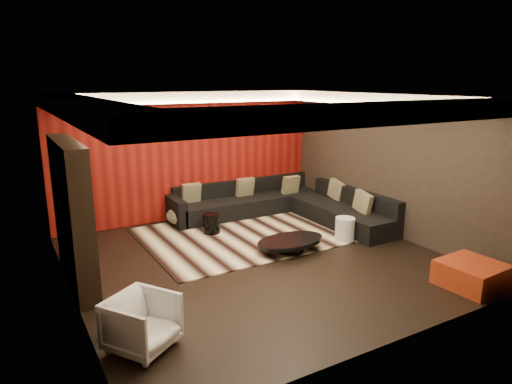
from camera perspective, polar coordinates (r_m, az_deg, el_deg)
floor at (r=8.00m, az=0.28°, el=-8.56°), size 6.00×6.00×0.02m
ceiling at (r=7.39m, az=0.31°, el=12.07°), size 6.00×6.00×0.02m
wall_back at (r=10.24m, az=-8.23°, el=4.52°), size 6.00×0.02×2.80m
wall_left at (r=6.64m, az=-22.80°, el=-1.59°), size 0.02×6.00×2.80m
wall_right at (r=9.42m, az=16.35°, el=3.28°), size 0.02×6.00×2.80m
red_feature_wall at (r=10.20m, az=-8.14°, el=4.49°), size 5.98×0.05×2.78m
soffit_back at (r=9.83m, az=-7.81°, el=11.71°), size 6.00×0.60×0.22m
soffit_front at (r=5.25m, az=15.51°, el=9.49°), size 6.00×0.60×0.22m
soffit_left at (r=6.48m, az=-21.14°, el=9.83°), size 0.60×4.80×0.22m
soffit_right at (r=9.06m, az=15.53°, el=11.17°), size 0.60×4.80×0.22m
cove_back at (r=9.52m, az=-7.00°, el=11.13°), size 4.80×0.08×0.04m
cove_front at (r=5.50m, az=12.92°, el=8.88°), size 4.80×0.08×0.04m
cove_left at (r=6.55m, az=-18.10°, el=9.31°), size 0.08×4.80×0.04m
cove_right at (r=8.83m, az=13.90°, el=10.62°), size 0.08×4.80×0.04m
tv_surround at (r=7.31m, az=-21.97°, el=-2.59°), size 0.30×2.00×2.20m
tv_screen at (r=7.24m, az=-20.97°, el=0.23°), size 0.04×1.30×0.80m
tv_shelf at (r=7.44m, az=-20.47°, el=-5.39°), size 0.04×1.60×0.04m
rug at (r=9.25m, az=-1.34°, el=-5.26°), size 4.03×3.03×0.02m
coffee_table at (r=8.32m, az=4.32°, el=-6.63°), size 1.38×1.38×0.22m
drum_stool at (r=9.27m, az=-5.58°, el=-3.91°), size 0.38×0.38×0.40m
striped_pouf at (r=9.90m, az=-9.13°, el=-2.90°), size 0.92×0.92×0.39m
white_side_table at (r=8.99m, az=11.04°, el=-4.61°), size 0.45×0.45×0.46m
orange_ottoman at (r=7.71m, az=25.34°, el=-9.30°), size 0.88×0.88×0.37m
armchair at (r=5.61m, az=-14.05°, el=-15.61°), size 0.97×0.98×0.65m
sectional_sofa at (r=10.28m, az=3.42°, el=-1.83°), size 3.65×3.50×0.75m
throw_pillows at (r=10.20m, az=3.52°, el=0.13°), size 3.22×2.82×0.50m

